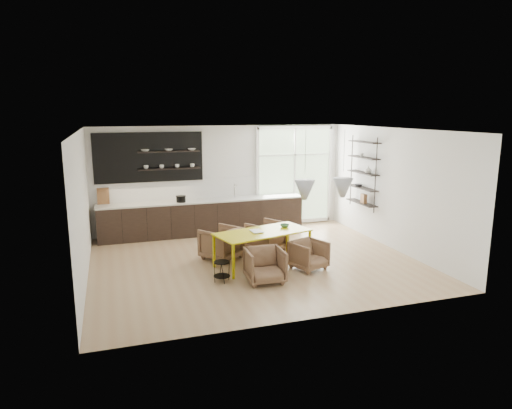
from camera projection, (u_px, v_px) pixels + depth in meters
name	position (u px, v px, depth m)	size (l,w,h in m)	color
room	(264.00, 188.00, 11.04)	(7.02, 6.01, 2.91)	tan
kitchen_run	(200.00, 212.00, 12.31)	(5.54, 0.69, 2.75)	black
right_shelving	(363.00, 175.00, 11.91)	(0.26, 1.22, 1.90)	black
dining_table	(263.00, 234.00, 9.81)	(2.20, 1.41, 0.74)	#C5B806
armchair_back_left	(221.00, 243.00, 10.28)	(0.77, 0.80, 0.73)	brown
armchair_back_right	(266.00, 236.00, 10.85)	(0.77, 0.79, 0.72)	brown
armchair_front_left	(265.00, 265.00, 8.88)	(0.71, 0.73, 0.67)	brown
armchair_front_right	(309.00, 255.00, 9.62)	(0.65, 0.67, 0.61)	brown
wire_stool	(222.00, 269.00, 8.90)	(0.32, 0.32, 0.41)	black
table_book	(251.00, 232.00, 9.72)	(0.23, 0.31, 0.03)	white
table_bowl	(285.00, 226.00, 10.17)	(0.20, 0.20, 0.06)	#45784F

